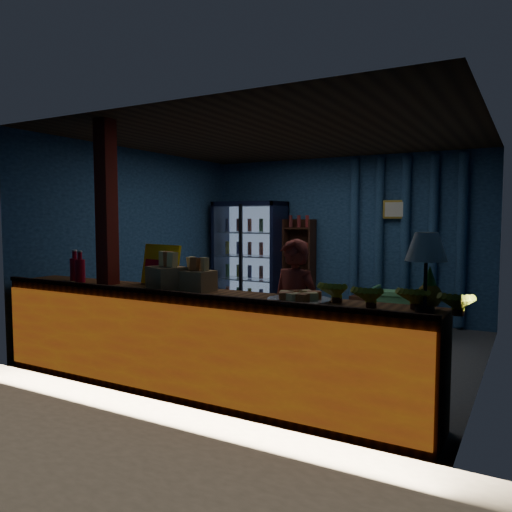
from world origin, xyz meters
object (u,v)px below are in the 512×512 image
(shopkeeper, at_px, (294,315))
(table_lamp, at_px, (426,250))
(green_chair, at_px, (397,310))
(pastry_tray, at_px, (299,299))

(shopkeeper, bearing_deg, table_lamp, -13.30)
(green_chair, relative_size, table_lamp, 1.27)
(green_chair, distance_m, table_lamp, 3.66)
(pastry_tray, bearing_deg, shopkeeper, 117.90)
(pastry_tray, relative_size, table_lamp, 0.90)
(table_lamp, bearing_deg, green_chair, 106.34)
(shopkeeper, relative_size, pastry_tray, 2.77)
(green_chair, distance_m, pastry_tray, 3.44)
(shopkeeper, relative_size, table_lamp, 2.49)
(green_chair, bearing_deg, shopkeeper, 81.95)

